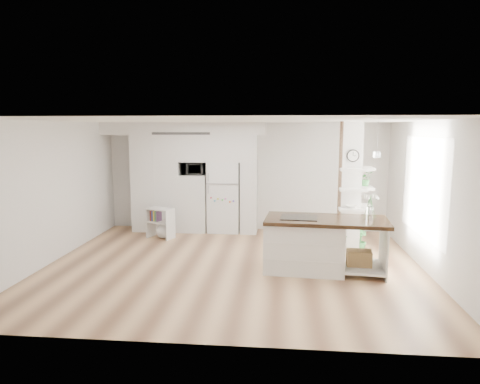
{
  "coord_description": "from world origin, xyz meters",
  "views": [
    {
      "loc": [
        0.86,
        -7.72,
        2.56
      ],
      "look_at": [
        0.04,
        0.9,
        1.27
      ],
      "focal_mm": 32.0,
      "sensor_mm": 36.0,
      "label": 1
    }
  ],
  "objects_px": {
    "kitchen_island": "(311,243)",
    "floor_plant_a": "(340,245)",
    "refrigerator": "(224,197)",
    "bookshelf": "(162,225)"
  },
  "relations": [
    {
      "from": "kitchen_island",
      "to": "bookshelf",
      "type": "relative_size",
      "value": 3.13
    },
    {
      "from": "refrigerator",
      "to": "kitchen_island",
      "type": "xyz_separation_m",
      "value": [
        1.96,
        -2.81,
        -0.37
      ]
    },
    {
      "from": "bookshelf",
      "to": "floor_plant_a",
      "type": "height_order",
      "value": "bookshelf"
    },
    {
      "from": "kitchen_island",
      "to": "bookshelf",
      "type": "bearing_deg",
      "value": 154.02
    },
    {
      "from": "kitchen_island",
      "to": "floor_plant_a",
      "type": "height_order",
      "value": "kitchen_island"
    },
    {
      "from": "refrigerator",
      "to": "floor_plant_a",
      "type": "height_order",
      "value": "refrigerator"
    },
    {
      "from": "refrigerator",
      "to": "floor_plant_a",
      "type": "relative_size",
      "value": 3.54
    },
    {
      "from": "refrigerator",
      "to": "bookshelf",
      "type": "relative_size",
      "value": 2.46
    },
    {
      "from": "refrigerator",
      "to": "bookshelf",
      "type": "xyz_separation_m",
      "value": [
        -1.38,
        -0.83,
        -0.56
      ]
    },
    {
      "from": "kitchen_island",
      "to": "floor_plant_a",
      "type": "xyz_separation_m",
      "value": [
        0.63,
        0.84,
        -0.26
      ]
    }
  ]
}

